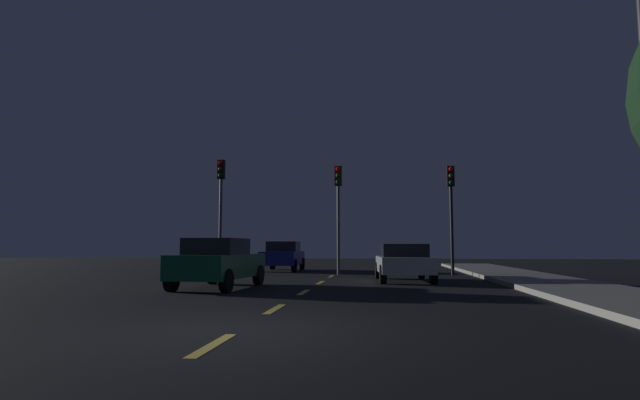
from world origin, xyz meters
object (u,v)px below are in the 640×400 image
Objects in this scene: car_adjacent_lane at (218,262)px; street_lamp_right at (631,92)px; traffic_signal_left at (221,194)px; car_oncoming_far at (283,256)px; traffic_signal_right at (451,198)px; traffic_signal_center at (338,198)px; car_stopped_ahead at (404,262)px.

car_adjacent_lane is 11.55m from street_lamp_right.
traffic_signal_left reaches higher than car_oncoming_far.
traffic_signal_right is 11.52m from car_adjacent_lane.
street_lamp_right is at bearing -42.11° from traffic_signal_left.
traffic_signal_center is 1.02× the size of traffic_signal_right.
traffic_signal_center is (5.51, -0.00, -0.26)m from traffic_signal_left.
street_lamp_right is at bearing -57.78° from traffic_signal_center.
car_oncoming_far is (-5.92, 7.54, 0.07)m from car_stopped_ahead.
car_oncoming_far is (2.30, 3.44, -2.92)m from traffic_signal_left.
traffic_signal_center is 1.24× the size of car_oncoming_far.
car_oncoming_far reaches higher than car_stopped_ahead.
street_lamp_right reaches higher than car_stopped_ahead.
street_lamp_right is (4.57, -7.47, 3.85)m from car_stopped_ahead.
car_adjacent_lane is (2.53, -7.88, -2.92)m from traffic_signal_left.
traffic_signal_right is (5.00, -0.00, -0.06)m from traffic_signal_center.
traffic_signal_center is 0.65× the size of street_lamp_right.
traffic_signal_left is at bearing -123.80° from car_oncoming_far.
car_adjacent_lane is (-7.98, -7.88, -2.61)m from traffic_signal_right.
car_oncoming_far is at bearing 56.20° from traffic_signal_left.
traffic_signal_right reaches higher than car_adjacent_lane.
traffic_signal_center reaches higher than traffic_signal_right.
traffic_signal_center is 8.84m from car_adjacent_lane.
street_lamp_right is (7.29, -11.56, 1.11)m from traffic_signal_center.
traffic_signal_right is 5.40m from car_stopped_ahead.
traffic_signal_left is 1.27× the size of car_adjacent_lane.
street_lamp_right is (12.79, -11.56, 0.85)m from traffic_signal_left.
car_adjacent_lane is 11.32m from car_oncoming_far.
traffic_signal_left is at bearing 179.99° from traffic_signal_right.
car_oncoming_far is (-0.22, 11.32, 0.00)m from car_adjacent_lane.
traffic_signal_right is at bearing -22.75° from car_oncoming_far.
car_adjacent_lane is 1.05× the size of car_oncoming_far.
traffic_signal_left is at bearing 137.89° from street_lamp_right.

